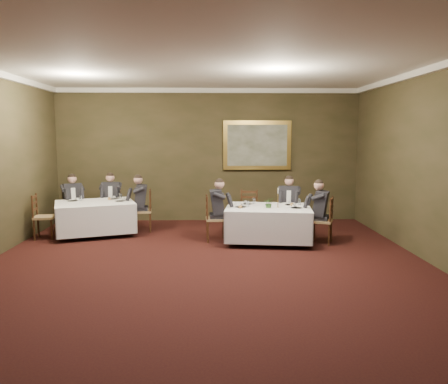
{
  "coord_description": "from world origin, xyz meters",
  "views": [
    {
      "loc": [
        0.09,
        -6.65,
        2.29
      ],
      "look_at": [
        0.34,
        2.06,
        1.15
      ],
      "focal_mm": 35.0,
      "sensor_mm": 36.0,
      "label": 1
    }
  ],
  "objects_px": {
    "diner_main_backright": "(289,212)",
    "diner_sec_endright": "(142,210)",
    "diner_main_endleft": "(216,218)",
    "chair_main_backleft": "(247,220)",
    "candlestick": "(278,200)",
    "painting": "(257,145)",
    "diner_sec_backleft": "(73,208)",
    "chair_sec_endleft": "(44,226)",
    "diner_sec_backright": "(112,206)",
    "chair_sec_backleft": "(73,217)",
    "table_main": "(268,221)",
    "chair_sec_backright": "(112,215)",
    "table_second": "(95,216)",
    "chair_sec_endright": "(143,219)",
    "centerpiece": "(269,202)",
    "diner_main_endright": "(322,220)",
    "chair_main_endleft": "(215,228)",
    "chair_main_endright": "(322,230)",
    "chair_main_backright": "(289,221)"
  },
  "relations": [
    {
      "from": "chair_sec_endleft",
      "to": "candlestick",
      "type": "height_order",
      "value": "candlestick"
    },
    {
      "from": "table_main",
      "to": "diner_sec_backleft",
      "type": "bearing_deg",
      "value": 162.16
    },
    {
      "from": "diner_main_endleft",
      "to": "chair_sec_backright",
      "type": "bearing_deg",
      "value": -125.1
    },
    {
      "from": "chair_main_backleft",
      "to": "table_second",
      "type": "bearing_deg",
      "value": 19.99
    },
    {
      "from": "chair_main_backright",
      "to": "chair_main_backleft",
      "type": "bearing_deg",
      "value": 6.65
    },
    {
      "from": "diner_sec_backright",
      "to": "diner_sec_backleft",
      "type": "bearing_deg",
      "value": 14.64
    },
    {
      "from": "chair_sec_endright",
      "to": "chair_sec_endleft",
      "type": "distance_m",
      "value": 2.19
    },
    {
      "from": "chair_sec_endleft",
      "to": "centerpiece",
      "type": "xyz_separation_m",
      "value": [
        4.93,
        -0.57,
        0.6
      ]
    },
    {
      "from": "diner_sec_backleft",
      "to": "chair_sec_endright",
      "type": "relative_size",
      "value": 1.35
    },
    {
      "from": "table_second",
      "to": "candlestick",
      "type": "height_order",
      "value": "candlestick"
    },
    {
      "from": "diner_main_endleft",
      "to": "chair_main_backleft",
      "type": "bearing_deg",
      "value": 135.04
    },
    {
      "from": "diner_sec_backleft",
      "to": "diner_sec_endright",
      "type": "xyz_separation_m",
      "value": [
        1.75,
        -0.33,
        0.0
      ]
    },
    {
      "from": "table_second",
      "to": "diner_sec_endright",
      "type": "height_order",
      "value": "diner_sec_endright"
    },
    {
      "from": "diner_sec_backleft",
      "to": "chair_sec_endleft",
      "type": "distance_m",
      "value": 1.1
    },
    {
      "from": "diner_main_endright",
      "to": "diner_main_endleft",
      "type": "bearing_deg",
      "value": 104.58
    },
    {
      "from": "chair_main_endright",
      "to": "centerpiece",
      "type": "distance_m",
      "value": 1.28
    },
    {
      "from": "chair_main_backleft",
      "to": "centerpiece",
      "type": "bearing_deg",
      "value": 125.31
    },
    {
      "from": "diner_main_endright",
      "to": "painting",
      "type": "relative_size",
      "value": 0.75
    },
    {
      "from": "table_main",
      "to": "candlestick",
      "type": "relative_size",
      "value": 4.56
    },
    {
      "from": "diner_sec_backleft",
      "to": "chair_sec_endleft",
      "type": "height_order",
      "value": "diner_sec_backleft"
    },
    {
      "from": "table_second",
      "to": "chair_sec_backright",
      "type": "height_order",
      "value": "chair_sec_backright"
    },
    {
      "from": "diner_main_endleft",
      "to": "chair_sec_backright",
      "type": "xyz_separation_m",
      "value": [
        -2.62,
        1.66,
        -0.23
      ]
    },
    {
      "from": "table_main",
      "to": "centerpiece",
      "type": "bearing_deg",
      "value": -91.55
    },
    {
      "from": "chair_sec_backright",
      "to": "diner_sec_endright",
      "type": "distance_m",
      "value": 1.11
    },
    {
      "from": "diner_main_backright",
      "to": "diner_sec_backleft",
      "type": "bearing_deg",
      "value": 6.88
    },
    {
      "from": "chair_main_backright",
      "to": "chair_sec_backleft",
      "type": "xyz_separation_m",
      "value": [
        -5.22,
        0.64,
        0.0
      ]
    },
    {
      "from": "diner_main_backright",
      "to": "diner_sec_endright",
      "type": "distance_m",
      "value": 3.48
    },
    {
      "from": "chair_main_backright",
      "to": "painting",
      "type": "relative_size",
      "value": 0.56
    },
    {
      "from": "chair_main_endright",
      "to": "diner_sec_endright",
      "type": "bearing_deg",
      "value": 93.78
    },
    {
      "from": "diner_sec_backleft",
      "to": "candlestick",
      "type": "relative_size",
      "value": 3.12
    },
    {
      "from": "chair_main_backleft",
      "to": "chair_sec_endright",
      "type": "relative_size",
      "value": 1.0
    },
    {
      "from": "chair_sec_backright",
      "to": "diner_sec_backright",
      "type": "relative_size",
      "value": 0.74
    },
    {
      "from": "diner_main_endleft",
      "to": "painting",
      "type": "bearing_deg",
      "value": 151.05
    },
    {
      "from": "chair_sec_backleft",
      "to": "diner_sec_backleft",
      "type": "xyz_separation_m",
      "value": [
        0.01,
        -0.01,
        0.23
      ]
    },
    {
      "from": "diner_sec_backright",
      "to": "chair_sec_backleft",
      "type": "bearing_deg",
      "value": 13.94
    },
    {
      "from": "chair_sec_endleft",
      "to": "painting",
      "type": "xyz_separation_m",
      "value": [
        4.94,
        1.97,
        1.74
      ]
    },
    {
      "from": "chair_sec_endright",
      "to": "chair_sec_endleft",
      "type": "relative_size",
      "value": 1.0
    },
    {
      "from": "chair_main_backleft",
      "to": "diner_main_endleft",
      "type": "relative_size",
      "value": 0.74
    },
    {
      "from": "diner_sec_backright",
      "to": "chair_sec_endright",
      "type": "xyz_separation_m",
      "value": [
        0.88,
        -0.63,
        -0.23
      ]
    },
    {
      "from": "chair_main_backleft",
      "to": "diner_sec_backleft",
      "type": "bearing_deg",
      "value": 10.36
    },
    {
      "from": "chair_main_backleft",
      "to": "chair_sec_endleft",
      "type": "distance_m",
      "value": 4.6
    },
    {
      "from": "table_second",
      "to": "diner_main_backright",
      "type": "distance_m",
      "value": 4.49
    },
    {
      "from": "diner_sec_backright",
      "to": "chair_main_endleft",
      "type": "bearing_deg",
      "value": 143.53
    },
    {
      "from": "chair_main_backright",
      "to": "chair_sec_backright",
      "type": "distance_m",
      "value": 4.44
    },
    {
      "from": "candlestick",
      "to": "painting",
      "type": "xyz_separation_m",
      "value": [
        -0.2,
        2.47,
        1.1
      ]
    },
    {
      "from": "chair_main_endright",
      "to": "diner_main_endright",
      "type": "height_order",
      "value": "diner_main_endright"
    },
    {
      "from": "chair_main_backleft",
      "to": "diner_sec_endright",
      "type": "relative_size",
      "value": 0.74
    },
    {
      "from": "diner_sec_backright",
      "to": "centerpiece",
      "type": "xyz_separation_m",
      "value": [
        3.74,
        -1.9,
        0.37
      ]
    },
    {
      "from": "diner_main_backright",
      "to": "diner_sec_backright",
      "type": "height_order",
      "value": "same"
    },
    {
      "from": "chair_sec_backleft",
      "to": "chair_sec_backright",
      "type": "height_order",
      "value": "same"
    }
  ]
}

